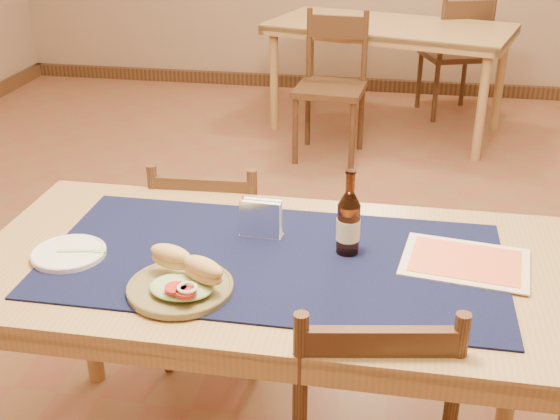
% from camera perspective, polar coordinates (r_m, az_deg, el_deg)
% --- Properties ---
extents(main_table, '(1.60, 0.80, 0.75)m').
position_cam_1_polar(main_table, '(1.90, -0.53, -6.26)').
color(main_table, '#A17E4B').
rests_on(main_table, ground).
extents(placemat, '(1.20, 0.60, 0.01)m').
position_cam_1_polar(placemat, '(1.86, -0.54, -4.02)').
color(placemat, '#0E1234').
rests_on(placemat, main_table).
extents(baseboard, '(6.00, 7.00, 0.10)m').
position_cam_1_polar(baseboard, '(2.90, 2.42, -8.34)').
color(baseboard, '#4F301C').
rests_on(baseboard, ground).
extents(back_table, '(1.76, 1.20, 0.75)m').
position_cam_1_polar(back_table, '(4.97, 8.88, 13.79)').
color(back_table, '#A17E4B').
rests_on(back_table, ground).
extents(chair_main_far, '(0.40, 0.40, 0.83)m').
position_cam_1_polar(chair_main_far, '(2.54, -5.34, -3.73)').
color(chair_main_far, '#4F301C').
rests_on(chair_main_far, ground).
extents(chair_back_near, '(0.45, 0.45, 0.91)m').
position_cam_1_polar(chair_back_near, '(4.50, 4.21, 10.19)').
color(chair_back_near, '#4F301C').
rests_on(chair_back_near, ground).
extents(chair_back_far, '(0.54, 0.54, 0.91)m').
position_cam_1_polar(chair_back_far, '(5.44, 14.10, 12.27)').
color(chair_back_far, '#4F301C').
rests_on(chair_back_far, ground).
extents(sandwich_plate, '(0.26, 0.26, 0.10)m').
position_cam_1_polar(sandwich_plate, '(1.72, -7.95, -5.80)').
color(sandwich_plate, brown).
rests_on(sandwich_plate, placemat).
extents(side_plate, '(0.20, 0.20, 0.02)m').
position_cam_1_polar(side_plate, '(1.95, -16.79, -3.35)').
color(side_plate, white).
rests_on(side_plate, placemat).
extents(fork, '(0.13, 0.04, 0.00)m').
position_cam_1_polar(fork, '(1.93, -15.55, -3.22)').
color(fork, '#8DE07B').
rests_on(fork, side_plate).
extents(beer_bottle, '(0.06, 0.06, 0.24)m').
position_cam_1_polar(beer_bottle, '(1.85, 5.58, -1.03)').
color(beer_bottle, '#49220D').
rests_on(beer_bottle, placemat).
extents(napkin_holder, '(0.12, 0.05, 0.11)m').
position_cam_1_polar(napkin_holder, '(1.95, -1.57, -0.77)').
color(napkin_holder, white).
rests_on(napkin_holder, placemat).
extents(menu_card, '(0.35, 0.28, 0.01)m').
position_cam_1_polar(menu_card, '(1.90, 14.82, -4.08)').
color(menu_card, beige).
rests_on(menu_card, placemat).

